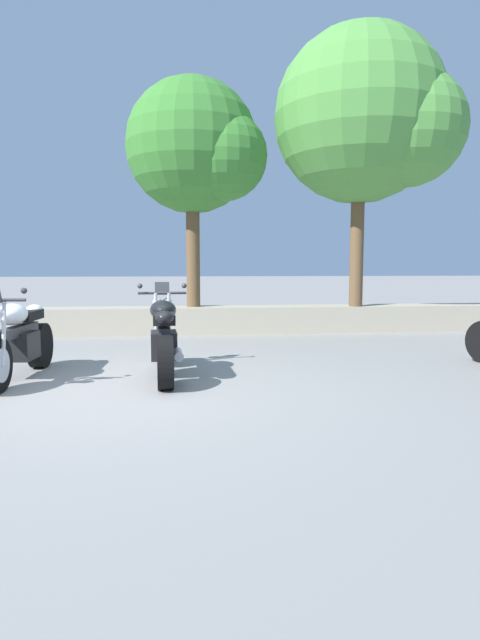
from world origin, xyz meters
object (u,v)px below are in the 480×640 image
(motorcycle_white_near_left, at_px, (18,341))
(motorcycle_black_centre, at_px, (164,338))
(leafy_tree_mid_right, at_px, (370,119))
(leafy_tree_mid_left, at_px, (199,149))

(motorcycle_white_near_left, bearing_deg, motorcycle_black_centre, 0.29)
(motorcycle_white_near_left, distance_m, motorcycle_black_centre, 1.78)
(motorcycle_white_near_left, xyz_separation_m, leafy_tree_mid_right, (5.83, 3.84, 3.86))
(motorcycle_white_near_left, height_order, leafy_tree_mid_right, leafy_tree_mid_right)
(motorcycle_white_near_left, relative_size, leafy_tree_mid_left, 0.45)
(motorcycle_white_near_left, relative_size, motorcycle_black_centre, 1.00)
(leafy_tree_mid_left, bearing_deg, motorcycle_black_centre, -98.36)
(motorcycle_black_centre, xyz_separation_m, leafy_tree_mid_right, (4.05, 3.83, 3.86))
(motorcycle_white_near_left, bearing_deg, leafy_tree_mid_left, 60.18)
(motorcycle_black_centre, xyz_separation_m, leafy_tree_mid_left, (0.61, 4.16, 3.26))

